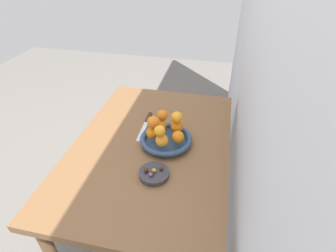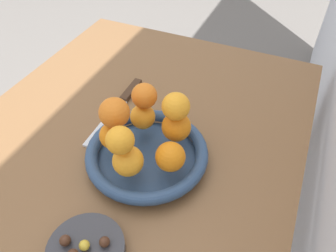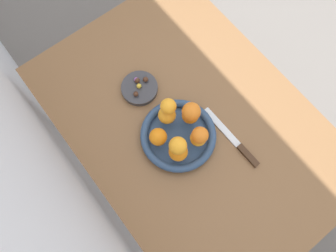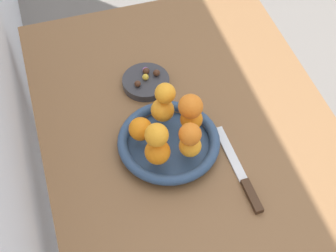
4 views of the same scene
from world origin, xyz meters
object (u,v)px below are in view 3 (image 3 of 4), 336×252
orange_8 (200,135)px  candy_dish (140,88)px  orange_7 (178,146)px  candy_ball_4 (139,86)px  orange_1 (178,152)px  candy_ball_2 (136,80)px  orange_3 (191,116)px  knife (235,142)px  candy_ball_0 (136,94)px  orange_4 (167,115)px  fruit_bowl (178,135)px  orange_0 (158,137)px  dining_table (189,129)px  orange_2 (198,138)px  orange_6 (168,106)px  candy_ball_1 (137,80)px  orange_5 (191,112)px  candy_ball_3 (146,79)px

orange_8 → candy_dish: bearing=5.9°
orange_7 → candy_ball_4: 0.29m
orange_1 → candy_ball_2: 0.31m
candy_dish → orange_1: orange_1 is taller
orange_3 → knife: size_ratio=0.21×
candy_ball_0 → orange_4: bearing=-168.3°
fruit_bowl → orange_1: orange_1 is taller
orange_0 → knife: orange_0 is taller
orange_0 → orange_1: orange_1 is taller
dining_table → orange_3: (-0.00, 0.01, 0.16)m
orange_3 → orange_0: bearing=86.2°
candy_dish → orange_7: orange_7 is taller
knife → orange_2: bearing=54.2°
orange_8 → knife: size_ratio=0.20×
dining_table → orange_6: size_ratio=21.27×
knife → candy_dish: bearing=21.4°
orange_4 → candy_ball_0: (0.14, 0.03, -0.04)m
orange_1 → orange_3: size_ratio=1.10×
candy_ball_0 → candy_ball_2: 0.05m
orange_4 → candy_ball_1: (0.18, -0.01, -0.04)m
fruit_bowl → knife: fruit_bowl is taller
dining_table → knife: knife is taller
orange_1 → knife: (-0.08, -0.19, -0.07)m
fruit_bowl → candy_ball_4: bearing=-0.5°
candy_dish → candy_ball_4: size_ratio=7.34×
orange_6 → candy_ball_2: bearing=1.1°
orange_2 → candy_ball_2: (0.30, 0.03, -0.04)m
fruit_bowl → candy_ball_4: size_ratio=14.39×
candy_ball_0 → candy_ball_4: same height
candy_ball_4 → orange_2: bearing=-173.1°
orange_7 → knife: 0.24m
candy_dish → orange_3: size_ratio=2.32×
fruit_bowl → knife: 0.20m
dining_table → orange_3: 0.16m
orange_1 → candy_ball_2: size_ratio=3.45×
orange_4 → knife: 0.25m
fruit_bowl → orange_6: 0.13m
orange_1 → orange_8: (-0.01, -0.08, 0.05)m
orange_1 → orange_5: 0.13m
orange_5 → candy_ball_4: orange_5 is taller
candy_ball_4 → fruit_bowl: bearing=179.5°
candy_ball_0 → knife: 0.38m
fruit_bowl → orange_3: bearing=-75.5°
fruit_bowl → candy_ball_2: size_ratio=14.34×
orange_0 → candy_ball_2: size_ratio=3.27×
orange_4 → candy_ball_3: bearing=-10.7°
orange_3 → candy_ball_4: 0.22m
orange_5 → orange_6: bearing=38.1°
candy_ball_2 → orange_3: bearing=-166.6°
candy_ball_1 → orange_0: bearing=161.6°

